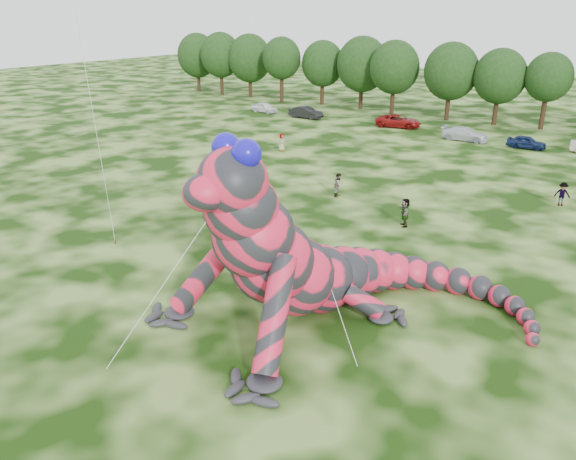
% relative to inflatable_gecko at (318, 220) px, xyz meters
% --- Properties ---
extents(ground, '(240.00, 240.00, 0.00)m').
position_rel_inflatable_gecko_xyz_m(ground, '(-1.63, -6.60, -4.34)').
color(ground, '#16330A').
rests_on(ground, ground).
extents(inflatable_gecko, '(19.12, 20.93, 8.69)m').
position_rel_inflatable_gecko_xyz_m(inflatable_gecko, '(0.00, 0.00, 0.00)').
color(inflatable_gecko, red).
rests_on(inflatable_gecko, ground).
extents(tree_0, '(6.91, 6.22, 9.51)m').
position_rel_inflatable_gecko_xyz_m(tree_0, '(-56.19, 52.63, 0.41)').
color(tree_0, black).
rests_on(tree_0, ground).
extents(tree_1, '(6.74, 6.07, 9.81)m').
position_rel_inflatable_gecko_xyz_m(tree_1, '(-49.99, 51.45, 0.56)').
color(tree_1, black).
rests_on(tree_1, ground).
extents(tree_2, '(7.04, 6.34, 9.64)m').
position_rel_inflatable_gecko_xyz_m(tree_2, '(-44.65, 52.16, 0.48)').
color(tree_2, black).
rests_on(tree_2, ground).
extents(tree_3, '(5.81, 5.23, 9.44)m').
position_rel_inflatable_gecko_xyz_m(tree_3, '(-37.35, 50.47, 0.38)').
color(tree_3, black).
rests_on(tree_3, ground).
extents(tree_4, '(6.22, 5.60, 9.06)m').
position_rel_inflatable_gecko_xyz_m(tree_4, '(-31.27, 52.11, 0.18)').
color(tree_4, black).
rests_on(tree_4, ground).
extents(tree_5, '(7.16, 6.44, 9.80)m').
position_rel_inflatable_gecko_xyz_m(tree_5, '(-24.76, 51.83, 0.55)').
color(tree_5, black).
rests_on(tree_5, ground).
extents(tree_6, '(6.52, 5.86, 9.49)m').
position_rel_inflatable_gecko_xyz_m(tree_6, '(-19.19, 50.08, 0.40)').
color(tree_6, black).
rests_on(tree_6, ground).
extents(tree_7, '(6.68, 6.01, 9.48)m').
position_rel_inflatable_gecko_xyz_m(tree_7, '(-11.71, 50.20, 0.39)').
color(tree_7, black).
rests_on(tree_7, ground).
extents(tree_8, '(6.14, 5.53, 8.94)m').
position_rel_inflatable_gecko_xyz_m(tree_8, '(-5.85, 50.38, 0.13)').
color(tree_8, black).
rests_on(tree_8, ground).
extents(tree_9, '(5.27, 4.74, 8.68)m').
position_rel_inflatable_gecko_xyz_m(tree_9, '(-0.57, 50.74, -0.01)').
color(tree_9, black).
rests_on(tree_9, ground).
extents(car_0, '(4.01, 2.00, 1.31)m').
position_rel_inflatable_gecko_xyz_m(car_0, '(-34.03, 41.69, -3.69)').
color(car_0, white).
rests_on(car_0, ground).
extents(car_1, '(4.54, 1.69, 1.48)m').
position_rel_inflatable_gecko_xyz_m(car_1, '(-27.09, 41.22, -3.60)').
color(car_1, black).
rests_on(car_1, ground).
extents(car_2, '(5.67, 3.45, 1.47)m').
position_rel_inflatable_gecko_xyz_m(car_2, '(-14.78, 42.36, -3.61)').
color(car_2, maroon).
rests_on(car_2, ground).
extents(car_3, '(4.91, 2.14, 1.41)m').
position_rel_inflatable_gecko_xyz_m(car_3, '(-5.93, 39.61, -3.64)').
color(car_3, silver).
rests_on(car_3, ground).
extents(car_4, '(3.76, 1.52, 1.28)m').
position_rel_inflatable_gecko_xyz_m(car_4, '(0.37, 39.50, -3.70)').
color(car_4, '#111E45').
rests_on(car_4, ground).
extents(spectator_5, '(1.43, 1.73, 1.86)m').
position_rel_inflatable_gecko_xyz_m(spectator_5, '(-0.91, 12.23, -3.41)').
color(spectator_5, gray).
rests_on(spectator_5, ground).
extents(spectator_2, '(1.26, 0.97, 1.72)m').
position_rel_inflatable_gecko_xyz_m(spectator_2, '(6.65, 22.28, -3.48)').
color(spectator_2, gray).
rests_on(spectator_2, ground).
extents(spectator_1, '(0.83, 0.97, 1.75)m').
position_rel_inflatable_gecko_xyz_m(spectator_1, '(-7.49, 15.25, -3.47)').
color(spectator_1, gray).
rests_on(spectator_1, ground).
extents(spectator_4, '(0.77, 0.97, 1.75)m').
position_rel_inflatable_gecko_xyz_m(spectator_4, '(-19.26, 24.68, -3.47)').
color(spectator_4, gray).
rests_on(spectator_4, ground).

